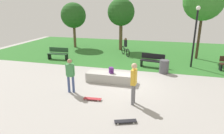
{
  "coord_description": "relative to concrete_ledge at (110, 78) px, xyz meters",
  "views": [
    {
      "loc": [
        1.88,
        -9.67,
        3.98
      ],
      "look_at": [
        -0.75,
        0.3,
        0.74
      ],
      "focal_mm": 30.89,
      "sensor_mm": 36.0,
      "label": 1
    }
  ],
  "objects": [
    {
      "name": "tree_slender_maple",
      "position": [
        -1.22,
        8.29,
        3.21
      ],
      "size": [
        2.48,
        2.48,
        4.74
      ],
      "color": "brown",
      "rests_on": "grass_lawn"
    },
    {
      "name": "park_bench_center_lawn",
      "position": [
        2.07,
        3.42,
        0.23
      ],
      "size": [
        1.65,
        0.7,
        0.91
      ],
      "color": "black",
      "rests_on": "ground_plane"
    },
    {
      "name": "lamp_post",
      "position": [
        4.66,
        4.09,
        2.21
      ],
      "size": [
        0.28,
        0.28,
        4.04
      ],
      "color": "black",
      "rests_on": "ground_plane"
    },
    {
      "name": "ground_plane",
      "position": [
        0.75,
        0.11,
        -0.26
      ],
      "size": [
        28.0,
        28.0,
        0.0
      ],
      "primitive_type": "plane",
      "color": "#9E9993"
    },
    {
      "name": "skateboard_by_ledge",
      "position": [
        -0.19,
        -2.29,
        -0.19
      ],
      "size": [
        0.81,
        0.26,
        0.08
      ],
      "color": "#A5262D",
      "rests_on": "ground_plane"
    },
    {
      "name": "skater_watching",
      "position": [
        -1.47,
        -1.76,
        0.72
      ],
      "size": [
        0.42,
        0.26,
        1.67
      ],
      "color": "#3F5184",
      "rests_on": "ground_plane"
    },
    {
      "name": "grass_lawn",
      "position": [
        0.75,
        8.2,
        -0.25
      ],
      "size": [
        26.6,
        11.81,
        0.01
      ],
      "primitive_type": "cube",
      "color": "#2D6B28",
      "rests_on": "ground_plane"
    },
    {
      "name": "skateboard_spare",
      "position": [
        1.57,
        -3.65,
        -0.19
      ],
      "size": [
        0.82,
        0.47,
        0.08
      ],
      "color": "black",
      "rests_on": "ground_plane"
    },
    {
      "name": "skater_performing_trick",
      "position": [
        1.6,
        -2.15,
        0.81
      ],
      "size": [
        0.24,
        0.43,
        1.81
      ],
      "color": "slate",
      "rests_on": "ground_plane"
    },
    {
      "name": "cyclist_on_bicycle",
      "position": [
        -0.35,
        6.21,
        0.38
      ],
      "size": [
        1.02,
        1.57,
        1.52
      ],
      "color": "black",
      "rests_on": "ground_plane"
    },
    {
      "name": "backpack_on_ledge",
      "position": [
        0.05,
        0.04,
        0.42
      ],
      "size": [
        0.32,
        0.34,
        0.32
      ],
      "primitive_type": "cube",
      "rotation": [
        0.0,
        0.0,
        2.12
      ],
      "color": "#4C1E66",
      "rests_on": "concrete_ledge"
    },
    {
      "name": "tree_young_birch",
      "position": [
        -6.0,
        8.35,
        2.89
      ],
      "size": [
        2.44,
        2.44,
        4.39
      ],
      "color": "brown",
      "rests_on": "grass_lawn"
    },
    {
      "name": "park_bench_near_path",
      "position": [
        -5.24,
        3.64,
        0.23
      ],
      "size": [
        1.62,
        0.53,
        0.91
      ],
      "color": "#1E4223",
      "rests_on": "ground_plane"
    },
    {
      "name": "tree_broad_elm",
      "position": [
        5.34,
        6.63,
        4.16
      ],
      "size": [
        2.96,
        2.96,
        5.91
      ],
      "color": "#42301E",
      "rests_on": "grass_lawn"
    },
    {
      "name": "concrete_ledge",
      "position": [
        0.0,
        0.0,
        0.0
      ],
      "size": [
        2.6,
        0.76,
        0.51
      ],
      "primitive_type": "cube",
      "color": "#A8A59E",
      "rests_on": "ground_plane"
    },
    {
      "name": "trash_bin",
      "position": [
        2.85,
        2.32,
        0.16
      ],
      "size": [
        0.58,
        0.58,
        0.83
      ],
      "primitive_type": "cylinder",
      "color": "#4C4C51",
      "rests_on": "ground_plane"
    }
  ]
}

